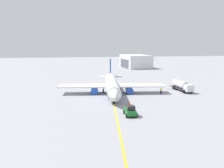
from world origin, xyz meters
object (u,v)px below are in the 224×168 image
Objects in this scene: fuel_tanker at (182,86)px; refueling_worker at (161,91)px; airplane at (112,85)px; safety_cone_nose at (129,103)px; pushback_tug at (130,111)px.

fuel_tanker reaches higher than refueling_worker.
safety_cone_nose is at bearing 9.50° from airplane.
pushback_tug is (20.40, 0.13, -1.57)m from airplane.
pushback_tug is at bearing -13.96° from safety_cone_nose.
airplane reaches higher than refueling_worker.
airplane is at bearing -100.31° from refueling_worker.
refueling_worker is at bearing 141.01° from pushback_tug.
fuel_tanker is 8.32m from refueling_worker.
fuel_tanker is at bearing 89.11° from airplane.
pushback_tug is at bearing -48.07° from fuel_tanker.
refueling_worker is at bearing -73.94° from fuel_tanker.
pushback_tug is 2.15× the size of refueling_worker.
pushback_tug is at bearing 0.35° from airplane.
airplane is 8.85× the size of pushback_tug.
safety_cone_nose is at bearing 166.04° from pushback_tug.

